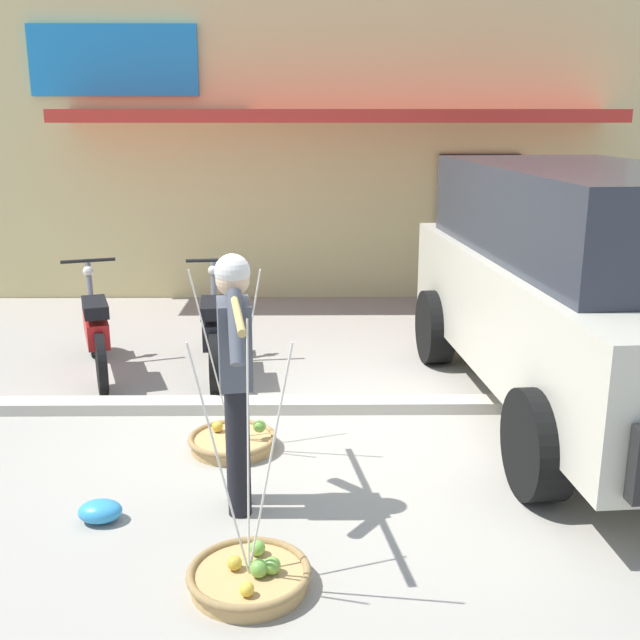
{
  "coord_description": "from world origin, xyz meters",
  "views": [
    {
      "loc": [
        0.19,
        -5.49,
        2.5
      ],
      "look_at": [
        0.25,
        0.6,
        0.85
      ],
      "focal_mm": 42.36,
      "sensor_mm": 36.0,
      "label": 1
    }
  ],
  "objects_px": {
    "fruit_vendor": "(235,366)",
    "plastic_litter_bag": "(100,511)",
    "fruit_basket_right_side": "(233,440)",
    "motorcycle_nearest_shop": "(96,331)",
    "parked_truck": "(589,284)",
    "motorcycle_second_in_row": "(214,331)",
    "fruit_basket_left_side": "(249,575)"
  },
  "relations": [
    {
      "from": "fruit_basket_left_side",
      "to": "fruit_vendor",
      "type": "bearing_deg",
      "value": 98.89
    },
    {
      "from": "fruit_vendor",
      "to": "plastic_litter_bag",
      "type": "bearing_deg",
      "value": -168.15
    },
    {
      "from": "fruit_basket_left_side",
      "to": "motorcycle_nearest_shop",
      "type": "height_order",
      "value": "fruit_basket_left_side"
    },
    {
      "from": "fruit_basket_left_side",
      "to": "motorcycle_nearest_shop",
      "type": "relative_size",
      "value": 0.83
    },
    {
      "from": "parked_truck",
      "to": "plastic_litter_bag",
      "type": "xyz_separation_m",
      "value": [
        -3.69,
        -1.88,
        -1.06
      ]
    },
    {
      "from": "motorcycle_nearest_shop",
      "to": "motorcycle_second_in_row",
      "type": "height_order",
      "value": "same"
    },
    {
      "from": "motorcycle_second_in_row",
      "to": "motorcycle_nearest_shop",
      "type": "bearing_deg",
      "value": 179.22
    },
    {
      "from": "motorcycle_nearest_shop",
      "to": "parked_truck",
      "type": "height_order",
      "value": "parked_truck"
    },
    {
      "from": "fruit_basket_right_side",
      "to": "plastic_litter_bag",
      "type": "xyz_separation_m",
      "value": [
        -0.73,
        -1.07,
        -0.0
      ]
    },
    {
      "from": "fruit_vendor",
      "to": "plastic_litter_bag",
      "type": "relative_size",
      "value": 6.39
    },
    {
      "from": "fruit_vendor",
      "to": "fruit_basket_left_side",
      "type": "height_order",
      "value": "fruit_vendor"
    },
    {
      "from": "motorcycle_second_in_row",
      "to": "parked_truck",
      "type": "relative_size",
      "value": 0.37
    },
    {
      "from": "motorcycle_nearest_shop",
      "to": "plastic_litter_bag",
      "type": "height_order",
      "value": "motorcycle_nearest_shop"
    },
    {
      "from": "motorcycle_nearest_shop",
      "to": "motorcycle_second_in_row",
      "type": "distance_m",
      "value": 1.17
    },
    {
      "from": "plastic_litter_bag",
      "to": "fruit_vendor",
      "type": "bearing_deg",
      "value": 11.85
    },
    {
      "from": "fruit_basket_right_side",
      "to": "parked_truck",
      "type": "distance_m",
      "value": 3.24
    },
    {
      "from": "motorcycle_nearest_shop",
      "to": "motorcycle_second_in_row",
      "type": "xyz_separation_m",
      "value": [
        1.17,
        -0.02,
        0.0
      ]
    },
    {
      "from": "fruit_basket_right_side",
      "to": "motorcycle_nearest_shop",
      "type": "relative_size",
      "value": 0.83
    },
    {
      "from": "fruit_basket_right_side",
      "to": "plastic_litter_bag",
      "type": "distance_m",
      "value": 1.3
    },
    {
      "from": "fruit_basket_left_side",
      "to": "motorcycle_nearest_shop",
      "type": "bearing_deg",
      "value": 116.77
    },
    {
      "from": "plastic_litter_bag",
      "to": "parked_truck",
      "type": "bearing_deg",
      "value": 26.99
    },
    {
      "from": "fruit_vendor",
      "to": "fruit_basket_right_side",
      "type": "distance_m",
      "value": 1.28
    },
    {
      "from": "fruit_vendor",
      "to": "fruit_basket_left_side",
      "type": "xyz_separation_m",
      "value": [
        0.14,
        -0.89,
        -0.9
      ]
    },
    {
      "from": "fruit_basket_left_side",
      "to": "parked_truck",
      "type": "distance_m",
      "value": 3.87
    },
    {
      "from": "parked_truck",
      "to": "plastic_litter_bag",
      "type": "bearing_deg",
      "value": -153.01
    },
    {
      "from": "fruit_basket_right_side",
      "to": "motorcycle_nearest_shop",
      "type": "xyz_separation_m",
      "value": [
        -1.52,
        1.77,
        0.38
      ]
    },
    {
      "from": "parked_truck",
      "to": "plastic_litter_bag",
      "type": "distance_m",
      "value": 4.27
    },
    {
      "from": "plastic_litter_bag",
      "to": "fruit_basket_left_side",
      "type": "bearing_deg",
      "value": -35.14
    },
    {
      "from": "fruit_basket_left_side",
      "to": "motorcycle_second_in_row",
      "type": "relative_size",
      "value": 0.8
    },
    {
      "from": "motorcycle_nearest_shop",
      "to": "parked_truck",
      "type": "relative_size",
      "value": 0.35
    },
    {
      "from": "fruit_basket_right_side",
      "to": "motorcycle_second_in_row",
      "type": "xyz_separation_m",
      "value": [
        -0.35,
        1.76,
        0.38
      ]
    },
    {
      "from": "fruit_vendor",
      "to": "parked_truck",
      "type": "distance_m",
      "value": 3.29
    }
  ]
}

